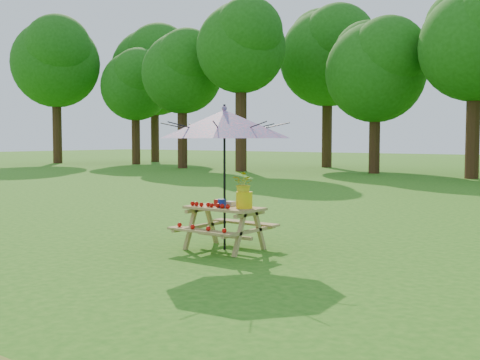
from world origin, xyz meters
The scene contains 5 objects.
picnic_table centered at (4.57, 2.47, 0.33)m, with size 1.20×1.32×0.67m.
patio_umbrella centered at (4.57, 2.47, 1.95)m, with size 2.50×2.50×2.25m.
produce_bins centered at (4.52, 2.50, 0.72)m, with size 0.31×0.40×0.13m.
tomatoes_row centered at (4.42, 2.29, 0.71)m, with size 0.77×0.13×0.07m, color red, non-canonical shape.
flower_bucket centered at (4.92, 2.50, 0.97)m, with size 0.39×0.35×0.57m.
Camera 1 is at (10.33, -4.78, 1.73)m, focal length 45.00 mm.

